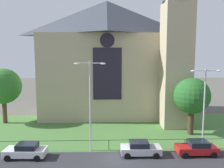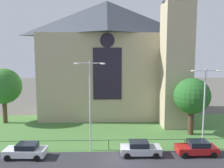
{
  "view_description": "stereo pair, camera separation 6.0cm",
  "coord_description": "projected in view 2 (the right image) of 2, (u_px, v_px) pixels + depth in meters",
  "views": [
    {
      "loc": [
        -1.38,
        -21.9,
        10.3
      ],
      "look_at": [
        -0.36,
        8.0,
        6.73
      ],
      "focal_mm": 36.58,
      "sensor_mm": 36.0,
      "label": 1
    },
    {
      "loc": [
        -1.32,
        -21.9,
        10.3
      ],
      "look_at": [
        -0.36,
        8.0,
        6.73
      ],
      "focal_mm": 36.58,
      "sensor_mm": 36.0,
      "label": 2
    }
  ],
  "objects": [
    {
      "name": "parked_car_white",
      "position": [
        26.0,
        150.0,
        23.4
      ],
      "size": [
        4.28,
        2.18,
        1.51
      ],
      "rotation": [
        0.0,
        0.0,
        3.1
      ],
      "color": "silver",
      "rests_on": "ground"
    },
    {
      "name": "tree_left_far",
      "position": [
        3.0,
        86.0,
        35.13
      ],
      "size": [
        5.48,
        5.48,
        8.57
      ],
      "color": "#4C3823",
      "rests_on": "ground"
    },
    {
      "name": "parked_car_red",
      "position": [
        197.0,
        148.0,
        24.08
      ],
      "size": [
        4.21,
        2.04,
        1.51
      ],
      "rotation": [
        0.0,
        0.0,
        3.15
      ],
      "color": "#B21919",
      "rests_on": "ground"
    },
    {
      "name": "ground",
      "position": [
        114.0,
        129.0,
        32.92
      ],
      "size": [
        160.0,
        160.0,
        0.0
      ],
      "primitive_type": "plane",
      "color": "#56544C"
    },
    {
      "name": "streetlamp_near",
      "position": [
        90.0,
        96.0,
        24.57
      ],
      "size": [
        3.37,
        0.26,
        9.84
      ],
      "color": "#B2B2B7",
      "rests_on": "ground"
    },
    {
      "name": "streetlamp_far",
      "position": [
        204.0,
        99.0,
        25.02
      ],
      "size": [
        3.37,
        0.26,
        9.03
      ],
      "color": "#B2B2B7",
      "rests_on": "ground"
    },
    {
      "name": "church_building",
      "position": [
        111.0,
        57.0,
        40.19
      ],
      "size": [
        23.2,
        16.2,
        26.0
      ],
      "color": "tan",
      "rests_on": "ground"
    },
    {
      "name": "parked_car_silver",
      "position": [
        140.0,
        148.0,
        23.93
      ],
      "size": [
        4.23,
        2.08,
        1.51
      ],
      "rotation": [
        0.0,
        0.0,
        -0.02
      ],
      "color": "#B7B7BC",
      "rests_on": "ground"
    },
    {
      "name": "grass_verge",
      "position": [
        115.0,
        133.0,
        30.94
      ],
      "size": [
        120.0,
        20.0,
        0.01
      ],
      "primitive_type": "cube",
      "color": "#477538",
      "rests_on": "ground"
    },
    {
      "name": "tree_right_near",
      "position": [
        192.0,
        96.0,
        29.92
      ],
      "size": [
        4.74,
        4.74,
        7.59
      ],
      "color": "#423021",
      "rests_on": "ground"
    },
    {
      "name": "iron_railing",
      "position": [
        109.0,
        141.0,
        25.34
      ],
      "size": [
        34.36,
        0.07,
        1.13
      ],
      "color": "black",
      "rests_on": "ground"
    }
  ]
}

